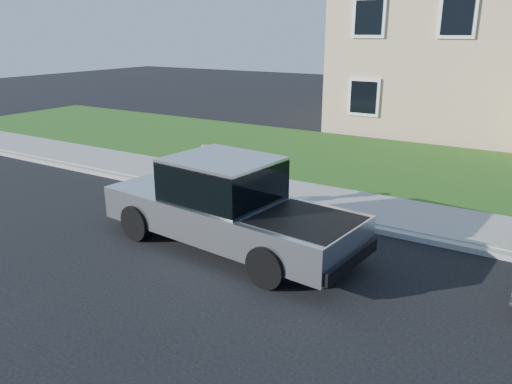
# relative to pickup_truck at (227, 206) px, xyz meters

# --- Properties ---
(ground) EXTENTS (80.00, 80.00, 0.00)m
(ground) POSITION_rel_pickup_truck_xyz_m (0.64, -0.64, -0.84)
(ground) COLOR black
(ground) RESTS_ON ground
(curb) EXTENTS (40.00, 0.20, 0.12)m
(curb) POSITION_rel_pickup_truck_xyz_m (1.64, 2.26, -0.78)
(curb) COLOR gray
(curb) RESTS_ON ground
(sidewalk) EXTENTS (40.00, 2.00, 0.15)m
(sidewalk) POSITION_rel_pickup_truck_xyz_m (1.64, 3.36, -0.76)
(sidewalk) COLOR gray
(sidewalk) RESTS_ON ground
(lawn) EXTENTS (40.00, 7.00, 0.10)m
(lawn) POSITION_rel_pickup_truck_xyz_m (1.64, 7.86, -0.79)
(lawn) COLOR #1D4915
(lawn) RESTS_ON ground
(house) EXTENTS (14.00, 11.30, 6.85)m
(house) POSITION_rel_pickup_truck_xyz_m (1.95, 15.74, 2.33)
(house) COLOR tan
(house) RESTS_ON ground
(pickup_truck) EXTENTS (5.63, 2.40, 1.80)m
(pickup_truck) POSITION_rel_pickup_truck_xyz_m (0.00, 0.00, 0.00)
(pickup_truck) COLOR black
(pickup_truck) RESTS_ON ground
(woman) EXTENTS (0.63, 0.51, 1.65)m
(woman) POSITION_rel_pickup_truck_xyz_m (-1.44, 1.23, -0.06)
(woman) COLOR tan
(woman) RESTS_ON ground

